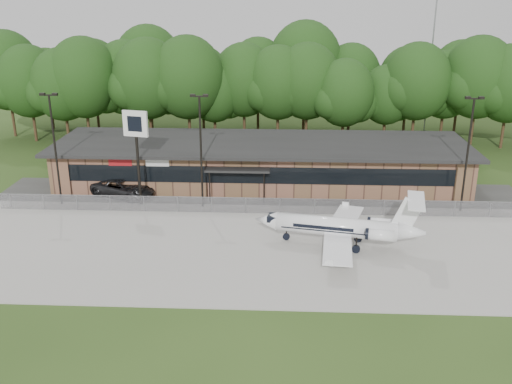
# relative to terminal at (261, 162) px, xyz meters

# --- Properties ---
(ground) EXTENTS (160.00, 160.00, 0.00)m
(ground) POSITION_rel_terminal_xyz_m (0.00, -23.94, -2.18)
(ground) COLOR #2A4317
(ground) RESTS_ON ground
(apron) EXTENTS (64.00, 18.00, 0.08)m
(apron) POSITION_rel_terminal_xyz_m (0.00, -15.94, -2.14)
(apron) COLOR #9E9B93
(apron) RESTS_ON ground
(parking_lot) EXTENTS (50.00, 9.00, 0.06)m
(parking_lot) POSITION_rel_terminal_xyz_m (0.00, -4.44, -2.15)
(parking_lot) COLOR #383835
(parking_lot) RESTS_ON ground
(terminal) EXTENTS (41.00, 11.65, 4.30)m
(terminal) POSITION_rel_terminal_xyz_m (0.00, 0.00, 0.00)
(terminal) COLOR brown
(terminal) RESTS_ON ground
(fence) EXTENTS (46.00, 0.04, 1.52)m
(fence) POSITION_rel_terminal_xyz_m (0.00, -8.94, -1.40)
(fence) COLOR gray
(fence) RESTS_ON ground
(treeline) EXTENTS (72.00, 12.00, 15.00)m
(treeline) POSITION_rel_terminal_xyz_m (0.00, 18.06, 5.32)
(treeline) COLOR #1E3410
(treeline) RESTS_ON ground
(radio_mast) EXTENTS (0.20, 0.20, 25.00)m
(radio_mast) POSITION_rel_terminal_xyz_m (22.00, 24.06, 10.32)
(radio_mast) COLOR gray
(radio_mast) RESTS_ON ground
(light_pole_left) EXTENTS (1.55, 0.30, 10.23)m
(light_pole_left) POSITION_rel_terminal_xyz_m (-18.00, -7.44, 3.80)
(light_pole_left) COLOR black
(light_pole_left) RESTS_ON ground
(light_pole_mid) EXTENTS (1.55, 0.30, 10.23)m
(light_pole_mid) POSITION_rel_terminal_xyz_m (-5.00, -7.44, 3.80)
(light_pole_mid) COLOR black
(light_pole_mid) RESTS_ON ground
(light_pole_right) EXTENTS (1.55, 0.30, 10.23)m
(light_pole_right) POSITION_rel_terminal_xyz_m (18.00, -7.44, 3.80)
(light_pole_right) COLOR black
(light_pole_right) RESTS_ON ground
(business_jet) EXTENTS (12.96, 11.64, 4.37)m
(business_jet) POSITION_rel_terminal_xyz_m (6.75, -15.43, -0.61)
(business_jet) COLOR white
(business_jet) RESTS_ON ground
(suv) EXTENTS (6.83, 5.04, 1.72)m
(suv) POSITION_rel_terminal_xyz_m (-12.90, -5.04, -1.31)
(suv) COLOR #2D2D2F
(suv) RESTS_ON ground
(pole_sign) EXTENTS (2.28, 0.75, 8.71)m
(pole_sign) POSITION_rel_terminal_xyz_m (-10.73, -7.14, 4.48)
(pole_sign) COLOR black
(pole_sign) RESTS_ON ground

